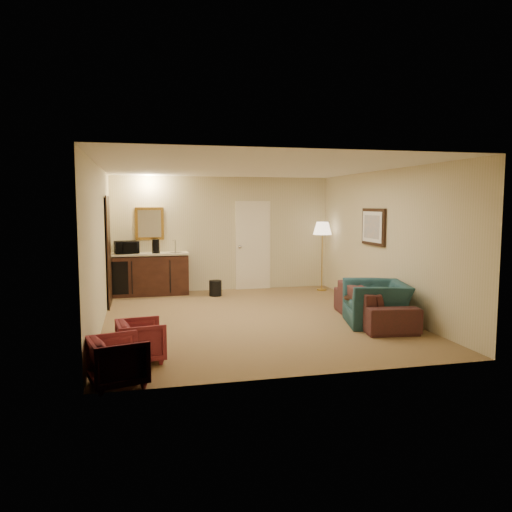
% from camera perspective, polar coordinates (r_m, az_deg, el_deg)
% --- Properties ---
extents(ground, '(6.00, 6.00, 0.00)m').
position_cam_1_polar(ground, '(8.76, -0.45, -7.12)').
color(ground, olive).
rests_on(ground, ground).
extents(room_walls, '(5.02, 6.01, 2.61)m').
position_cam_1_polar(room_walls, '(9.27, -2.11, 4.31)').
color(room_walls, beige).
rests_on(room_walls, ground).
extents(wetbar_cabinet, '(1.64, 0.58, 0.92)m').
position_cam_1_polar(wetbar_cabinet, '(11.15, -11.93, -2.01)').
color(wetbar_cabinet, '#3C1D13').
rests_on(wetbar_cabinet, ground).
extents(sofa, '(0.86, 2.14, 0.81)m').
position_cam_1_polar(sofa, '(8.68, 13.30, -4.66)').
color(sofa, black).
rests_on(sofa, ground).
extents(teal_armchair, '(0.94, 1.22, 0.95)m').
position_cam_1_polar(teal_armchair, '(8.47, 13.61, -4.48)').
color(teal_armchair, '#204950').
rests_on(teal_armchair, ground).
extents(rose_chair_near, '(0.60, 0.63, 0.58)m').
position_cam_1_polar(rose_chair_near, '(6.54, -13.02, -9.19)').
color(rose_chair_near, maroon).
rests_on(rose_chair_near, ground).
extents(rose_chair_far, '(0.68, 0.70, 0.60)m').
position_cam_1_polar(rose_chair_far, '(5.78, -15.50, -11.22)').
color(rose_chair_far, maroon).
rests_on(rose_chair_far, ground).
extents(coffee_table, '(0.86, 0.67, 0.44)m').
position_cam_1_polar(coffee_table, '(8.65, 12.37, -5.95)').
color(coffee_table, '#321B10').
rests_on(coffee_table, ground).
extents(floor_lamp, '(0.53, 0.53, 1.58)m').
position_cam_1_polar(floor_lamp, '(11.54, 7.56, -0.01)').
color(floor_lamp, gold).
rests_on(floor_lamp, ground).
extents(waste_bin, '(0.28, 0.28, 0.34)m').
position_cam_1_polar(waste_bin, '(10.84, -4.67, -3.69)').
color(waste_bin, black).
rests_on(waste_bin, ground).
extents(microwave, '(0.53, 0.37, 0.33)m').
position_cam_1_polar(microwave, '(11.06, -14.58, 1.12)').
color(microwave, black).
rests_on(microwave, wetbar_cabinet).
extents(coffee_maker, '(0.20, 0.20, 0.30)m').
position_cam_1_polar(coffee_maker, '(11.00, -11.39, 1.10)').
color(coffee_maker, black).
rests_on(coffee_maker, wetbar_cabinet).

